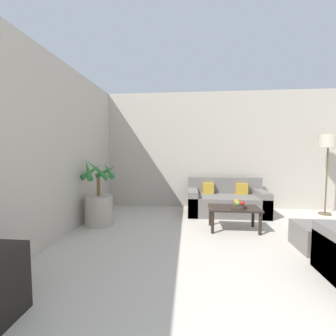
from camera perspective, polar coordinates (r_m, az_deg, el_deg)
The scene contains 11 objects.
wall_back at distance 5.60m, azimuth 22.53°, elevation 4.16°, with size 8.75×0.06×2.70m.
wall_left at distance 3.04m, azimuth -34.84°, elevation 3.99°, with size 0.06×7.59×2.70m.
potted_palm at distance 4.28m, azimuth -17.14°, elevation -8.72°, with size 0.64×0.63×1.21m.
sofa_loveseat at distance 4.99m, azimuth 14.53°, elevation -8.26°, with size 1.62×0.84×0.75m.
floor_lamp at distance 5.72m, azimuth 35.57°, elevation 4.62°, with size 0.33×0.33×1.68m.
coffee_table at distance 4.00m, azimuth 16.38°, elevation -10.36°, with size 0.83×0.49×0.39m.
fruit_bowl at distance 3.96m, azimuth 17.53°, elevation -9.22°, with size 0.25×0.25×0.06m.
apple_red at distance 3.90m, azimuth 18.37°, elevation -8.47°, with size 0.07×0.07×0.07m.
apple_green at distance 3.86m, azimuth 17.25°, elevation -8.53°, with size 0.07×0.07×0.07m.
orange_fruit at distance 3.96m, azimuth 17.02°, elevation -8.16°, with size 0.08×0.08×0.08m.
ottoman at distance 3.77m, azimuth 34.52°, elevation -14.35°, with size 0.64×0.54×0.34m.
Camera 1 is at (-1.65, 0.67, 1.32)m, focal length 24.00 mm.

